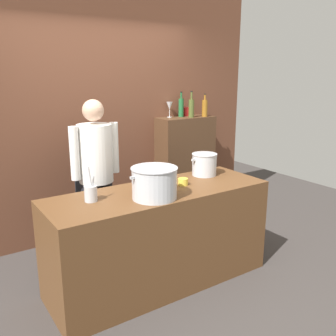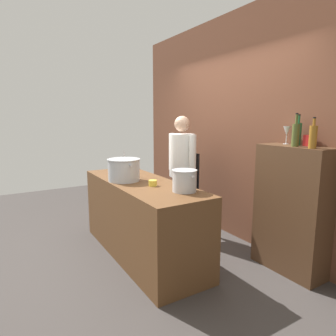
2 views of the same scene
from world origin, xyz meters
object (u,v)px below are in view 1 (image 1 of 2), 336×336
at_px(butter_jar, 183,182).
at_px(wine_glass_wide, 169,106).
at_px(stockpot_small, 204,164).
at_px(spice_tin_red, 186,112).
at_px(stockpot_large, 154,183).
at_px(wine_bottle_olive, 191,108).
at_px(utensil_crock, 91,193).
at_px(wine_bottle_amber, 205,108).
at_px(chef, 96,169).
at_px(wine_bottle_green, 181,107).

distance_m(butter_jar, wine_glass_wide, 1.56).
xyz_separation_m(stockpot_small, butter_jar, (-0.38, -0.16, -0.08)).
bearing_deg(butter_jar, spice_tin_red, 52.92).
distance_m(stockpot_large, wine_bottle_olive, 1.90).
bearing_deg(utensil_crock, stockpot_large, -25.07).
relative_size(wine_bottle_amber, spice_tin_red, 2.59).
height_order(utensil_crock, wine_bottle_olive, wine_bottle_olive).
height_order(wine_bottle_amber, wine_glass_wide, wine_bottle_amber).
relative_size(stockpot_small, butter_jar, 3.41).
xyz_separation_m(butter_jar, wine_glass_wide, (0.70, 1.27, 0.56)).
relative_size(utensil_crock, wine_bottle_amber, 1.02).
relative_size(utensil_crock, spice_tin_red, 2.63).
relative_size(wine_bottle_olive, wine_glass_wide, 1.69).
height_order(wine_bottle_olive, spice_tin_red, wine_bottle_olive).
height_order(chef, wine_bottle_green, wine_bottle_green).
bearing_deg(chef, wine_bottle_amber, -174.26).
bearing_deg(wine_glass_wide, utensil_crock, -142.43).
bearing_deg(stockpot_large, utensil_crock, 154.93).
height_order(stockpot_small, wine_bottle_green, wine_bottle_green).
xyz_separation_m(wine_bottle_amber, wine_glass_wide, (-0.42, 0.18, 0.03)).
distance_m(chef, wine_bottle_amber, 1.78).
height_order(stockpot_small, butter_jar, stockpot_small).
relative_size(chef, spice_tin_red, 14.81).
height_order(stockpot_large, butter_jar, stockpot_large).
bearing_deg(butter_jar, wine_bottle_green, 55.18).
height_order(butter_jar, wine_glass_wide, wine_glass_wide).
relative_size(wine_bottle_olive, spice_tin_red, 2.93).
bearing_deg(spice_tin_red, wine_bottle_amber, -49.51).
distance_m(stockpot_small, wine_glass_wide, 1.25).
distance_m(chef, utensil_crock, 0.77).
xyz_separation_m(wine_bottle_olive, wine_bottle_amber, (0.20, -0.02, -0.01)).
bearing_deg(wine_glass_wide, wine_bottle_olive, -35.60).
xyz_separation_m(chef, butter_jar, (0.54, -0.75, -0.03)).
height_order(butter_jar, spice_tin_red, spice_tin_red).
distance_m(wine_bottle_olive, wine_glass_wide, 0.28).
relative_size(wine_bottle_green, spice_tin_red, 2.84).
bearing_deg(chef, butter_jar, 120.09).
height_order(wine_glass_wide, spice_tin_red, wine_glass_wide).
bearing_deg(chef, wine_bottle_olive, -171.96).
bearing_deg(wine_glass_wide, stockpot_large, -127.83).
relative_size(stockpot_small, spice_tin_red, 2.82).
height_order(butter_jar, wine_bottle_amber, wine_bottle_amber).
distance_m(stockpot_small, wine_bottle_green, 1.27).
bearing_deg(chef, spice_tin_red, -166.41).
bearing_deg(spice_tin_red, utensil_crock, -146.41).
distance_m(stockpot_small, butter_jar, 0.42).
bearing_deg(wine_glass_wide, wine_bottle_green, -11.00).
relative_size(butter_jar, spice_tin_red, 0.83).
bearing_deg(spice_tin_red, wine_glass_wide, -178.24).
bearing_deg(wine_bottle_olive, utensil_crock, -149.69).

